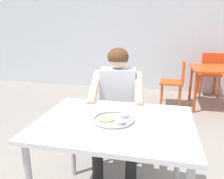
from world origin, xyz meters
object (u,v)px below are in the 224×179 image
table_foreground (115,132)px  chair_red_left (176,79)px  chair_foreground (119,109)px  table_background_red (218,73)px  thali_tray (114,119)px  chair_red_far (210,71)px  diner_foreground (117,98)px

table_foreground → chair_red_left: 2.67m
chair_foreground → table_background_red: chair_foreground is taller
thali_tray → chair_foreground: 0.89m
table_foreground → chair_red_left: size_ratio=1.32×
chair_foreground → table_background_red: 2.23m
table_background_red → chair_red_far: (0.01, 0.64, -0.10)m
diner_foreground → chair_foreground: bearing=95.6°
table_foreground → chair_red_far: chair_red_far is taller
chair_red_far → table_foreground: bearing=-110.8°
chair_red_far → table_background_red: bearing=-91.0°
table_background_red → chair_red_far: 0.64m
chair_foreground → chair_red_left: 1.89m
diner_foreground → table_background_red: (1.33, 2.00, -0.09)m
table_foreground → chair_red_left: chair_red_left is taller
table_background_red → table_foreground: bearing=-115.1°
table_foreground → thali_tray: size_ratio=3.68×
chair_foreground → table_background_red: bearing=52.7°
table_foreground → diner_foreground: (-0.11, 0.62, 0.04)m
table_foreground → diner_foreground: size_ratio=0.90×
table_foreground → diner_foreground: 0.63m
diner_foreground → chair_red_far: 2.96m
chair_foreground → chair_red_left: (0.68, 1.76, -0.04)m
diner_foreground → chair_red_far: (1.34, 2.63, -0.19)m
diner_foreground → chair_red_far: bearing=63.0°
diner_foreground → table_background_red: diner_foreground is taller
table_background_red → chair_red_left: size_ratio=1.07×
diner_foreground → table_background_red: 2.40m
table_foreground → chair_red_left: (0.56, 2.61, -0.20)m
table_foreground → chair_red_far: size_ratio=1.20×
chair_foreground → chair_red_far: chair_red_far is taller
diner_foreground → chair_red_far: diner_foreground is taller
diner_foreground → chair_red_left: bearing=71.6°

